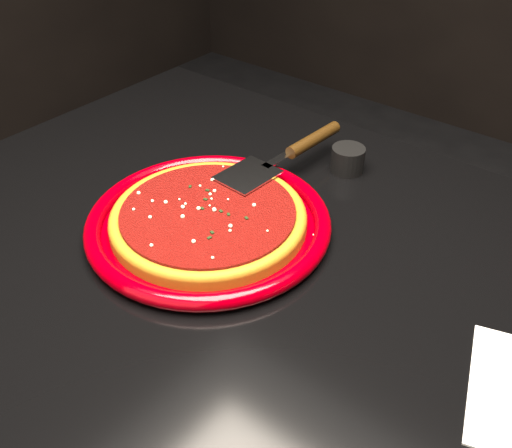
% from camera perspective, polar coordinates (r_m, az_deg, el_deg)
% --- Properties ---
extents(table, '(1.20, 0.80, 0.75)m').
position_cam_1_polar(table, '(1.02, 2.57, -20.78)').
color(table, black).
rests_on(table, floor).
extents(plate, '(0.35, 0.35, 0.03)m').
position_cam_1_polar(plate, '(0.79, -4.75, 0.19)').
color(plate, '#740006').
rests_on(plate, table).
extents(pizza_crust, '(0.28, 0.28, 0.01)m').
position_cam_1_polar(pizza_crust, '(0.79, -4.77, 0.41)').
color(pizza_crust, brown).
rests_on(pizza_crust, plate).
extents(pizza_crust_rim, '(0.28, 0.28, 0.02)m').
position_cam_1_polar(pizza_crust_rim, '(0.79, -4.79, 0.81)').
color(pizza_crust_rim, brown).
rests_on(pizza_crust_rim, plate).
extents(pizza_sauce, '(0.25, 0.25, 0.01)m').
position_cam_1_polar(pizza_sauce, '(0.78, -4.81, 1.10)').
color(pizza_sauce, maroon).
rests_on(pizza_sauce, plate).
extents(parmesan_dusting, '(0.23, 0.23, 0.01)m').
position_cam_1_polar(parmesan_dusting, '(0.78, -4.83, 1.50)').
color(parmesan_dusting, beige).
rests_on(parmesan_dusting, plate).
extents(basil_flecks, '(0.21, 0.21, 0.00)m').
position_cam_1_polar(basil_flecks, '(0.78, -4.83, 1.44)').
color(basil_flecks, black).
rests_on(basil_flecks, plate).
extents(pizza_server, '(0.10, 0.29, 0.02)m').
position_cam_1_polar(pizza_server, '(0.89, 2.84, 6.93)').
color(pizza_server, silver).
rests_on(pizza_server, plate).
extents(ramekin, '(0.06, 0.06, 0.04)m').
position_cam_1_polar(ramekin, '(0.93, 9.16, 6.40)').
color(ramekin, black).
rests_on(ramekin, table).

